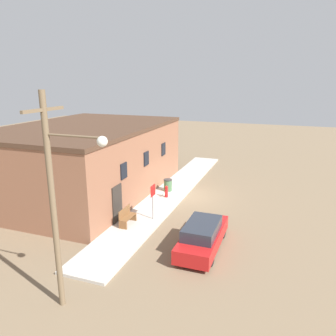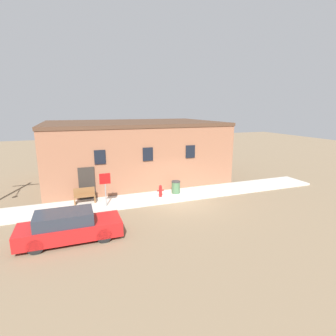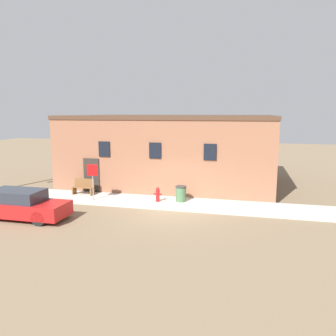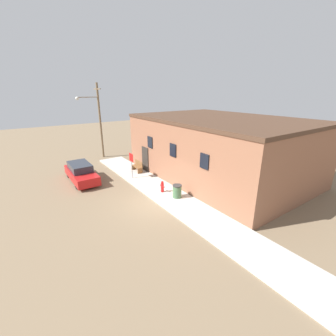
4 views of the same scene
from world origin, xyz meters
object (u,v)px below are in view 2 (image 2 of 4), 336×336
Objects in this scene: trash_bin at (176,187)px; parked_car at (69,227)px; bench at (85,196)px; stop_sign at (105,184)px; fire_hydrant at (160,191)px.

trash_bin is 8.02m from parked_car.
stop_sign is at bearing -42.68° from bench.
parked_car reaches higher than fire_hydrant.
parked_car is at bearing -148.24° from trash_bin.
bench is at bearing 78.60° from parked_car.
bench is 4.52m from parked_car.
bench is (-4.71, 0.54, 0.03)m from fire_hydrant.
trash_bin is 0.19× the size of parked_car.
bench is (-1.15, 1.06, -0.96)m from stop_sign.
fire_hydrant is at bearing -164.50° from trash_bin.
stop_sign is 0.45× the size of parked_car.
stop_sign is 2.36× the size of trash_bin.
fire_hydrant is 0.93× the size of trash_bin.
trash_bin is at bearing -1.97° from bench.
bench is 5.93m from trash_bin.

